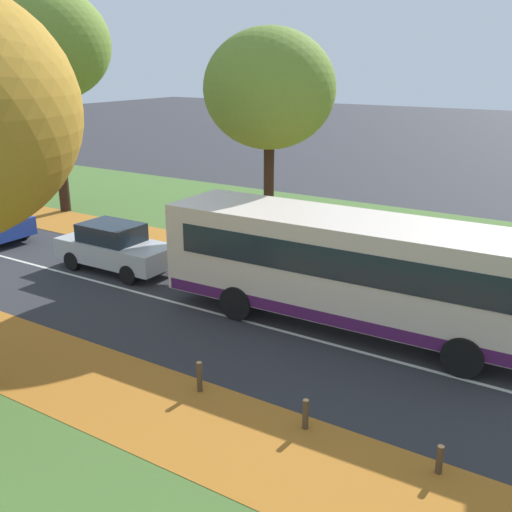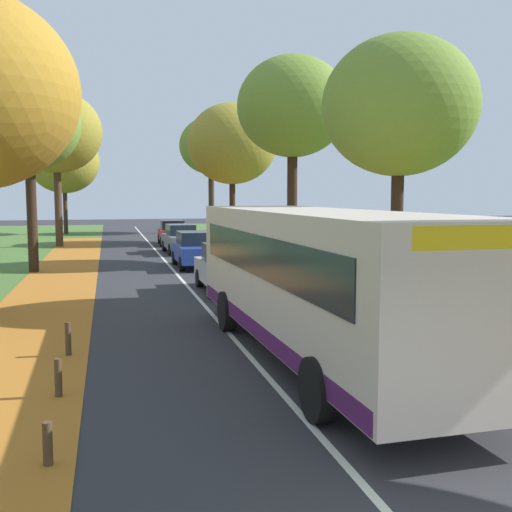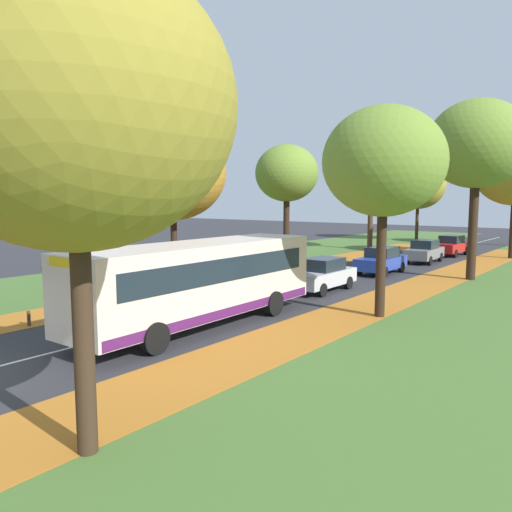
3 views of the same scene
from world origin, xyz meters
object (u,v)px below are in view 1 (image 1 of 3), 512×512
(tree_right_near, at_px, (270,90))
(tree_right_mid, at_px, (49,45))
(bollard_third, at_px, (440,460))
(bollard_fourth, at_px, (306,414))
(bus, at_px, (353,267))
(bollard_fifth, at_px, (199,377))
(car_silver_lead, at_px, (115,247))

(tree_right_near, bearing_deg, tree_right_mid, 88.50)
(bollard_third, bearing_deg, bollard_fourth, 91.53)
(tree_right_near, height_order, bus, tree_right_near)
(bollard_third, height_order, bollard_fifth, bollard_fifth)
(tree_right_near, relative_size, car_silver_lead, 1.89)
(bollard_fifth, relative_size, car_silver_lead, 0.17)
(bollard_fifth, relative_size, bus, 0.07)
(bollard_fifth, bearing_deg, tree_right_near, 22.77)
(tree_right_near, relative_size, bollard_fifth, 11.36)
(tree_right_mid, relative_size, bollard_fourth, 15.56)
(bollard_fourth, bearing_deg, tree_right_mid, 61.90)
(bollard_fourth, xyz_separation_m, bollard_fifth, (-0.00, 2.58, 0.03))
(tree_right_mid, height_order, car_silver_lead, tree_right_mid)
(tree_right_near, height_order, bollard_fifth, tree_right_near)
(tree_right_mid, height_order, bollard_third, tree_right_mid)
(bus, bearing_deg, tree_right_near, 49.97)
(bollard_fourth, relative_size, bus, 0.06)
(tree_right_near, relative_size, bollard_third, 14.46)
(bus, xyz_separation_m, car_silver_lead, (-0.09, 8.64, -0.89))
(car_silver_lead, bearing_deg, bus, -89.43)
(bollard_fourth, height_order, car_silver_lead, car_silver_lead)
(bollard_fourth, xyz_separation_m, car_silver_lead, (4.78, 9.84, 0.49))
(bus, height_order, car_silver_lead, bus)
(tree_right_mid, xyz_separation_m, bollard_fourth, (-9.60, -17.98, -7.14))
(tree_right_mid, distance_m, car_silver_lead, 11.57)
(tree_right_near, bearing_deg, bollard_fourth, -145.10)
(tree_right_near, height_order, car_silver_lead, tree_right_near)
(bollard_third, bearing_deg, bus, 38.32)
(car_silver_lead, bearing_deg, tree_right_mid, 59.34)
(tree_right_near, bearing_deg, bollard_fifth, -157.23)
(bollard_fourth, relative_size, car_silver_lead, 0.15)
(tree_right_near, bearing_deg, car_silver_lead, 143.49)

